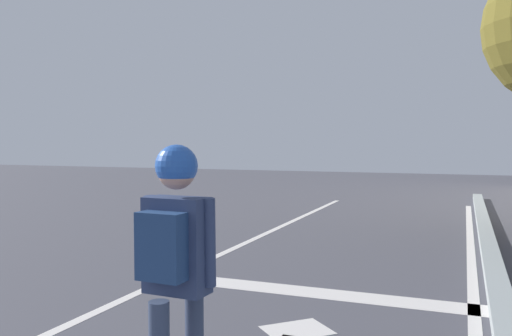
{
  "coord_description": "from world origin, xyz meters",
  "views": [
    {
      "loc": [
        2.82,
        1.33,
        1.67
      ],
      "look_at": [
        0.98,
        5.99,
        1.42
      ],
      "focal_mm": 37.17,
      "sensor_mm": 36.0,
      "label": 1
    }
  ],
  "objects": [
    {
      "name": "lane_arrow_head",
      "position": [
        1.47,
        5.74,
        0.0
      ],
      "size": [
        0.71,
        0.71,
        0.01
      ],
      "primitive_type": "cube",
      "rotation": [
        0.0,
        0.0,
        0.79
      ],
      "color": "silver",
      "rests_on": "ground"
    },
    {
      "name": "skater",
      "position": [
        1.35,
        3.84,
        1.06
      ],
      "size": [
        0.44,
        0.6,
        1.57
      ],
      "color": "#34415C",
      "rests_on": "skateboard"
    },
    {
      "name": "stop_bar",
      "position": [
        1.29,
        6.93,
        0.0
      ],
      "size": [
        3.59,
        0.4,
        0.01
      ],
      "primitive_type": "cube",
      "color": "silver",
      "rests_on": "ground"
    },
    {
      "name": "lane_line_center",
      "position": [
        -0.51,
        6.0,
        0.0
      ],
      "size": [
        0.12,
        20.0,
        0.01
      ],
      "primitive_type": "cube",
      "color": "silver",
      "rests_on": "ground"
    }
  ]
}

